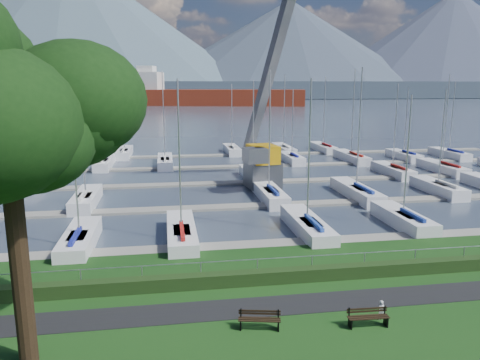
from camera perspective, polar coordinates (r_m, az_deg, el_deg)
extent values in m
cube|color=black|center=(23.06, 6.14, -14.87)|extent=(160.00, 2.00, 0.04)
cube|color=#3B4656|center=(283.13, -8.11, 9.37)|extent=(800.00, 540.00, 0.20)
cube|color=#1D3413|center=(25.20, 4.58, -11.60)|extent=(80.00, 0.70, 0.70)
cylinder|color=#999BA2|center=(25.24, 4.39, -9.47)|extent=(80.00, 0.04, 0.04)
cube|color=#3A4755|center=(352.94, -8.38, 10.83)|extent=(900.00, 80.00, 12.00)
cone|color=#495D6C|center=(431.95, -19.93, 17.25)|extent=(340.00, 340.00, 115.00)
cone|color=#3C4758|center=(449.20, 6.02, 15.69)|extent=(300.00, 300.00, 85.00)
cone|color=#3E455A|center=(528.48, 24.48, 14.94)|extent=(320.00, 320.00, 100.00)
cube|color=slate|center=(31.23, 1.77, -8.01)|extent=(90.00, 1.60, 0.25)
cube|color=#65645E|center=(40.65, -0.90, -3.32)|extent=(90.00, 1.60, 0.25)
cube|color=slate|center=(50.30, -2.54, -0.42)|extent=(90.00, 1.60, 0.25)
cube|color=slate|center=(60.06, -3.64, 1.55)|extent=(90.00, 1.60, 0.25)
cube|color=gray|center=(69.89, -4.44, 2.97)|extent=(90.00, 1.60, 0.25)
cube|color=black|center=(20.88, 0.09, -17.13)|extent=(0.14, 0.40, 0.45)
cube|color=black|center=(20.84, 0.11, -15.87)|extent=(0.06, 0.06, 0.40)
cube|color=black|center=(20.87, 4.68, -17.19)|extent=(0.14, 0.40, 0.45)
cube|color=black|center=(20.83, 4.69, -15.92)|extent=(0.06, 0.06, 0.40)
cube|color=black|center=(20.62, 2.39, -16.82)|extent=(1.78, 0.48, 0.04)
cube|color=black|center=(20.76, 2.39, -16.63)|extent=(1.78, 0.48, 0.04)
cube|color=black|center=(20.89, 2.40, -16.43)|extent=(1.78, 0.48, 0.04)
cube|color=black|center=(20.85, 2.40, -15.95)|extent=(1.77, 0.42, 0.08)
cube|color=black|center=(20.80, 2.40, -15.66)|extent=(1.77, 0.42, 0.08)
cube|color=black|center=(21.47, 13.28, -16.60)|extent=(0.08, 0.40, 0.45)
cube|color=black|center=(21.43, 13.16, -15.38)|extent=(0.05, 0.05, 0.40)
cube|color=black|center=(22.04, 17.35, -16.06)|extent=(0.08, 0.40, 0.45)
cube|color=black|center=(21.99, 17.22, -14.88)|extent=(0.05, 0.05, 0.40)
cube|color=black|center=(21.52, 15.53, -15.99)|extent=(1.80, 0.17, 0.04)
cube|color=black|center=(21.64, 15.38, -15.81)|extent=(1.80, 0.17, 0.04)
cube|color=black|center=(21.76, 15.22, -15.64)|extent=(1.80, 0.17, 0.04)
cube|color=black|center=(21.73, 15.20, -15.18)|extent=(1.80, 0.11, 0.08)
cube|color=black|center=(21.67, 15.22, -14.90)|extent=(1.80, 0.11, 0.08)
imported|color=silver|center=(22.35, 16.90, -14.77)|extent=(0.44, 0.35, 1.05)
cylinder|color=black|center=(18.59, -25.44, -7.34)|extent=(0.70, 0.70, 9.18)
sphere|color=black|center=(17.35, -24.17, 4.49)|extent=(4.33, 4.33, 4.33)
sphere|color=black|center=(18.65, -19.32, 9.17)|extent=(5.21, 5.21, 5.21)
sphere|color=black|center=(18.57, -20.38, 7.52)|extent=(4.79, 4.79, 4.79)
cube|color=#4F5155|center=(47.92, 2.77, 0.71)|extent=(3.61, 3.61, 2.60)
cube|color=#D4980C|center=(47.57, 2.80, 3.19)|extent=(3.04, 3.73, 1.80)
cube|color=#54565C|center=(51.87, 3.85, 13.85)|extent=(4.40, 10.98, 19.89)
cube|color=slate|center=(45.36, 1.83, 3.04)|extent=(2.28, 2.45, 1.40)
cube|color=maroon|center=(236.44, -3.54, 9.73)|extent=(93.76, 40.06, 10.00)
cube|color=silver|center=(243.21, -11.25, 11.36)|extent=(17.01, 17.01, 12.00)
cube|color=silver|center=(243.31, -11.32, 13.01)|extent=(9.72, 9.72, 4.00)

